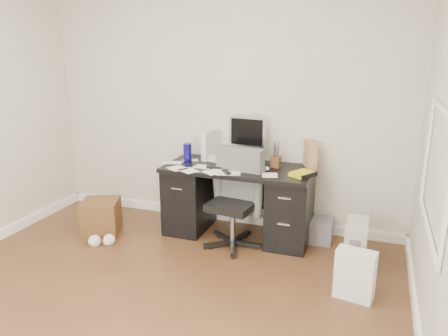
# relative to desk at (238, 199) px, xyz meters

# --- Properties ---
(ground) EXTENTS (4.00, 4.00, 0.00)m
(ground) POSITION_rel_desk_xyz_m (-0.30, -1.65, -0.40)
(ground) COLOR #4C2F18
(ground) RESTS_ON ground
(room_shell) EXTENTS (4.02, 4.02, 2.71)m
(room_shell) POSITION_rel_desk_xyz_m (-0.27, -1.62, 1.26)
(room_shell) COLOR beige
(room_shell) RESTS_ON ground
(desk) EXTENTS (1.50, 0.70, 0.75)m
(desk) POSITION_rel_desk_xyz_m (0.00, 0.00, 0.00)
(desk) COLOR black
(desk) RESTS_ON ground
(loose_papers) EXTENTS (1.10, 0.60, 0.00)m
(loose_papers) POSITION_rel_desk_xyz_m (-0.20, -0.05, 0.35)
(loose_papers) COLOR silver
(loose_papers) RESTS_ON desk
(lcd_monitor) EXTENTS (0.42, 0.26, 0.50)m
(lcd_monitor) POSITION_rel_desk_xyz_m (0.04, 0.19, 0.60)
(lcd_monitor) COLOR #B3B3B8
(lcd_monitor) RESTS_ON desk
(keyboard) EXTENTS (0.44, 0.20, 0.02)m
(keyboard) POSITION_rel_desk_xyz_m (-0.09, -0.07, 0.36)
(keyboard) COLOR black
(keyboard) RESTS_ON desk
(computer_mouse) EXTENTS (0.06, 0.06, 0.05)m
(computer_mouse) POSITION_rel_desk_xyz_m (0.32, -0.07, 0.38)
(computer_mouse) COLOR #B3B3B8
(computer_mouse) RESTS_ON desk
(travel_mug) EXTENTS (0.11, 0.11, 0.20)m
(travel_mug) POSITION_rel_desk_xyz_m (-0.57, 0.01, 0.45)
(travel_mug) COLOR #191698
(travel_mug) RESTS_ON desk
(white_binder) EXTENTS (0.18, 0.30, 0.32)m
(white_binder) POSITION_rel_desk_xyz_m (-0.38, 0.21, 0.51)
(white_binder) COLOR silver
(white_binder) RESTS_ON desk
(magazine_file) EXTENTS (0.20, 0.26, 0.27)m
(magazine_file) POSITION_rel_desk_xyz_m (0.69, 0.22, 0.49)
(magazine_file) COLOR #A67550
(magazine_file) RESTS_ON desk
(pen_cup) EXTENTS (0.12, 0.12, 0.27)m
(pen_cup) POSITION_rel_desk_xyz_m (0.36, 0.11, 0.49)
(pen_cup) COLOR #523217
(pen_cup) RESTS_ON desk
(yellow_book) EXTENTS (0.26, 0.28, 0.04)m
(yellow_book) POSITION_rel_desk_xyz_m (0.67, -0.10, 0.37)
(yellow_book) COLOR gold
(yellow_book) RESTS_ON desk
(paper_remote) EXTENTS (0.28, 0.25, 0.02)m
(paper_remote) POSITION_rel_desk_xyz_m (-0.02, -0.24, 0.36)
(paper_remote) COLOR silver
(paper_remote) RESTS_ON desk
(office_chair) EXTENTS (0.63, 0.63, 0.98)m
(office_chair) POSITION_rel_desk_xyz_m (0.03, -0.27, 0.09)
(office_chair) COLOR #494B49
(office_chair) RESTS_ON ground
(pc_tower) EXTENTS (0.19, 0.42, 0.42)m
(pc_tower) POSITION_rel_desk_xyz_m (1.21, -0.29, -0.19)
(pc_tower) COLOR beige
(pc_tower) RESTS_ON ground
(shopping_bag) EXTENTS (0.34, 0.27, 0.41)m
(shopping_bag) POSITION_rel_desk_xyz_m (1.24, -0.84, -0.20)
(shopping_bag) COLOR white
(shopping_bag) RESTS_ON ground
(wicker_basket) EXTENTS (0.47, 0.47, 0.37)m
(wicker_basket) POSITION_rel_desk_xyz_m (-1.39, -0.44, -0.22)
(wicker_basket) COLOR #4F2E17
(wicker_basket) RESTS_ON ground
(desk_printer) EXTENTS (0.38, 0.32, 0.22)m
(desk_printer) POSITION_rel_desk_xyz_m (0.78, 0.15, -0.29)
(desk_printer) COLOR slate
(desk_printer) RESTS_ON ground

